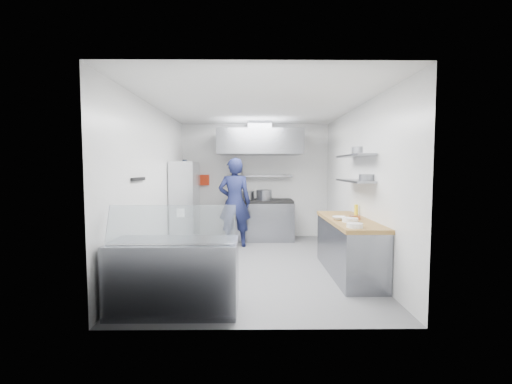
{
  "coord_description": "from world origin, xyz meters",
  "views": [
    {
      "loc": [
        -0.07,
        -6.02,
        1.71
      ],
      "look_at": [
        0.0,
        0.6,
        1.25
      ],
      "focal_mm": 24.0,
      "sensor_mm": 36.0,
      "label": 1
    }
  ],
  "objects_px": {
    "gas_range": "(260,221)",
    "display_case": "(175,276)",
    "chef": "(235,202)",
    "wire_rack": "(185,205)"
  },
  "relations": [
    {
      "from": "gas_range",
      "to": "display_case",
      "type": "bearing_deg",
      "value": -105.02
    },
    {
      "from": "chef",
      "to": "display_case",
      "type": "height_order",
      "value": "chef"
    },
    {
      "from": "chef",
      "to": "wire_rack",
      "type": "distance_m",
      "value": 1.07
    },
    {
      "from": "wire_rack",
      "to": "chef",
      "type": "bearing_deg",
      "value": 2.36
    },
    {
      "from": "wire_rack",
      "to": "display_case",
      "type": "bearing_deg",
      "value": -81.04
    },
    {
      "from": "gas_range",
      "to": "display_case",
      "type": "height_order",
      "value": "gas_range"
    },
    {
      "from": "gas_range",
      "to": "chef",
      "type": "relative_size",
      "value": 0.83
    },
    {
      "from": "gas_range",
      "to": "display_case",
      "type": "distance_m",
      "value": 4.25
    },
    {
      "from": "chef",
      "to": "wire_rack",
      "type": "xyz_separation_m",
      "value": [
        -1.07,
        -0.04,
        -0.04
      ]
    },
    {
      "from": "gas_range",
      "to": "wire_rack",
      "type": "relative_size",
      "value": 0.86
    }
  ]
}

